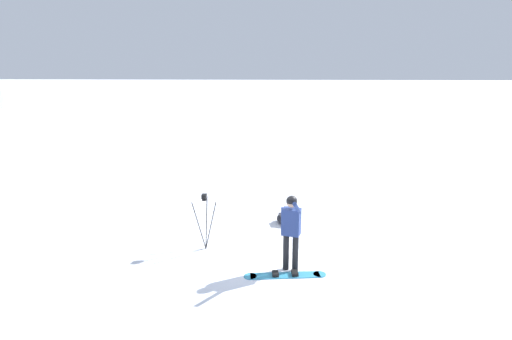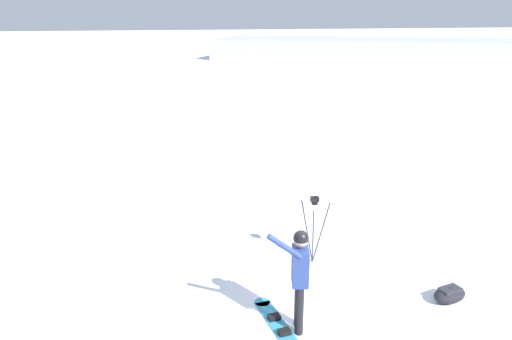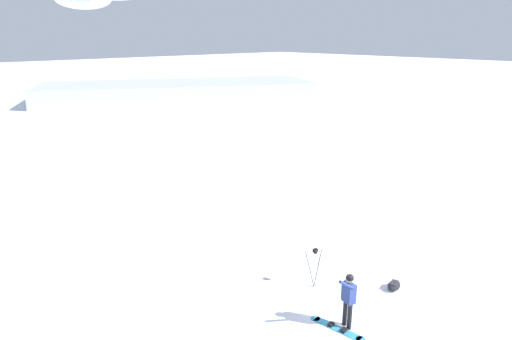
% 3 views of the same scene
% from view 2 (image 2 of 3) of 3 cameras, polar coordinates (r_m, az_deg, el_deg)
% --- Properties ---
extents(ground_plane, '(300.00, 300.00, 0.00)m').
position_cam_2_polar(ground_plane, '(9.04, 7.70, -16.34)').
color(ground_plane, white).
extents(snowboarder, '(0.46, 0.76, 1.83)m').
position_cam_2_polar(snowboarder, '(8.09, 5.05, -11.43)').
color(snowboarder, black).
rests_on(snowboarder, ground_plane).
extents(snowboard, '(1.85, 0.49, 0.10)m').
position_cam_2_polar(snowboard, '(8.69, 2.69, -17.58)').
color(snowboard, teal).
rests_on(snowboard, ground_plane).
extents(gear_bag_large, '(0.53, 0.73, 0.28)m').
position_cam_2_polar(gear_bag_large, '(9.91, 21.47, -13.22)').
color(gear_bag_large, black).
rests_on(gear_bag_large, ground_plane).
extents(camera_tripod, '(0.63, 0.54, 1.47)m').
position_cam_2_polar(camera_tripod, '(10.26, 6.74, -5.35)').
color(camera_tripod, '#262628').
rests_on(camera_tripod, ground_plane).
extents(distant_ridge, '(27.66, 37.57, 2.21)m').
position_cam_2_polar(distant_ridge, '(59.23, 13.79, 13.43)').
color(distant_ridge, '#ACB4C0').
rests_on(distant_ridge, ground_plane).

